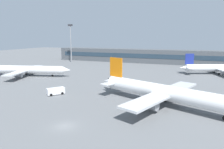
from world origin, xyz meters
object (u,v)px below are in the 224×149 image
Objects in this scene: airplane_mid at (28,70)px; service_van_white at (56,91)px; floodlight_tower_west at (71,40)px; baggage_tug_yellow at (111,81)px; airplane_far at (221,68)px; airplane_near at (169,94)px.

airplane_mid is 35.45m from service_van_white.
baggage_tug_yellow is at bearing -45.70° from floodlight_tower_west.
airplane_far is 54.44m from baggage_tug_yellow.
airplane_far reaches higher than baggage_tug_yellow.
airplane_far is at bearing 71.11° from airplane_near.
service_van_white is 0.21× the size of floodlight_tower_west.
floodlight_tower_west is (-38.17, 70.60, 13.64)m from service_van_white.
service_van_white is at bearing -115.69° from baggage_tug_yellow.
airplane_near is 8.16× the size of service_van_white.
airplane_mid is 52.72m from floodlight_tower_west.
floodlight_tower_west is at bearing 100.05° from airplane_mid.
airplane_near reaches higher than airplane_far.
airplane_mid is at bearing -79.95° from floodlight_tower_west.
airplane_far is (18.77, 54.85, -0.48)m from airplane_near.
service_van_white is (-33.22, -0.99, -2.30)m from airplane_near.
airplane_near is at bearing -44.27° from floodlight_tower_west.
service_van_white is at bearing -132.96° from airplane_far.
airplane_mid reaches higher than service_van_white.
baggage_tug_yellow is (-41.85, -34.75, -2.14)m from airplane_far.
baggage_tug_yellow is (-23.08, 20.10, -2.61)m from airplane_near.
service_van_white is (29.20, -20.00, -1.85)m from airplane_mid.
baggage_tug_yellow is 0.15× the size of floodlight_tower_west.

